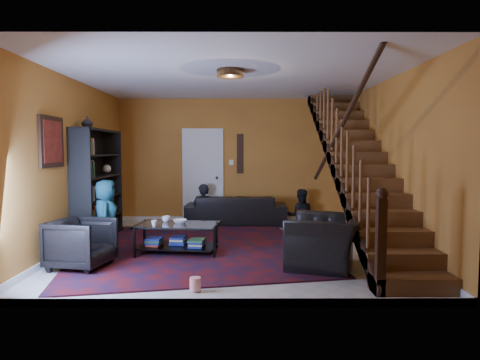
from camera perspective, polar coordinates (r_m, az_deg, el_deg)
The scene contains 21 objects.
floor at distance 7.26m, azimuth -1.15°, elevation -8.98°, with size 5.50×5.50×0.00m, color beige.
room at distance 8.67m, azimuth -9.88°, elevation -6.56°, with size 5.50×5.50×5.50m.
staircase at distance 7.35m, azimuth 15.62°, elevation 2.04°, with size 0.95×5.02×3.18m.
bookshelf at distance 8.11m, azimuth -18.34°, elevation -0.92°, with size 0.35×1.80×2.00m.
door at distance 9.85m, azimuth -4.96°, elevation 0.46°, with size 0.82×0.05×2.05m, color silver.
framed_picture at distance 6.74m, azimuth -23.82°, elevation 4.68°, with size 0.04×0.74×0.74m, color maroon.
wall_hanging at distance 9.80m, azimuth -0.01°, elevation 3.53°, with size 0.14×0.03×0.90m, color black.
ceiling_fixture at distance 6.37m, azimuth -1.31°, elevation 14.03°, with size 0.40×0.40×0.10m, color #3F2814.
rug at distance 7.28m, azimuth -6.21°, elevation -8.88°, with size 3.76×4.29×0.02m, color #4D0D0E.
sofa at distance 9.46m, azimuth -0.50°, elevation -3.96°, with size 2.19×0.86×0.64m, color black.
armchair_left at distance 6.34m, azimuth -20.41°, elevation -7.94°, with size 0.74×0.76×0.69m, color black.
armchair_right at distance 6.12m, azimuth 11.20°, elevation -8.08°, with size 1.10×0.96×0.71m, color black.
person_adult_a at distance 9.56m, azimuth -4.90°, elevation -4.50°, with size 0.49×0.32×1.34m, color black.
person_adult_b at distance 9.63m, azimuth 8.08°, elevation -4.82°, with size 0.59×0.46×1.22m, color black.
person_child at distance 7.00m, azimuth -17.45°, elevation -4.76°, with size 0.57×0.37×1.17m, color #1A4F64.
coffee_table at distance 6.84m, azimuth -8.33°, elevation -7.45°, with size 1.34×0.89×0.48m.
cup_a at distance 6.98m, azimuth -9.81°, elevation -5.16°, with size 0.13×0.13×0.10m, color #999999.
cup_b at distance 6.66m, azimuth -11.38°, elevation -5.67°, with size 0.09×0.09×0.09m, color #999999.
bowl at distance 6.87m, azimuth -8.03°, elevation -5.47°, with size 0.23×0.23×0.06m, color #999999.
vase at distance 7.62m, azimuth -19.71°, elevation 7.27°, with size 0.18×0.18×0.19m, color #999999.
popcorn_bucket at distance 5.09m, azimuth -5.98°, elevation -13.61°, with size 0.13×0.13×0.15m, color red.
Camera 1 is at (0.12, -7.07, 1.63)m, focal length 32.00 mm.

